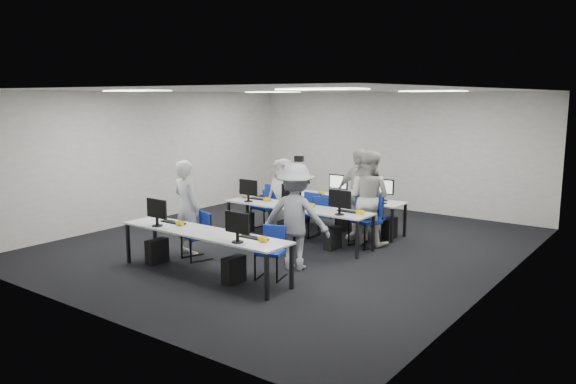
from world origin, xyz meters
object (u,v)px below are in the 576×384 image
Objects in this scene: chair_3 at (307,222)px; chair_7 at (370,228)px; desk_front at (203,234)px; chair_4 at (366,230)px; photographer at (296,217)px; chair_5 at (274,214)px; chair_0 at (197,245)px; student_3 at (359,195)px; chair_2 at (266,215)px; chair_6 at (324,223)px; chair_1 at (271,262)px; desk_mid at (297,209)px; student_1 at (368,198)px; student_2 at (283,194)px; student_0 at (187,208)px.

chair_7 reaches higher than chair_3.
chair_4 is (1.26, 3.17, -0.37)m from desk_front.
chair_4 is 0.55× the size of photographer.
chair_3 is at bearing -22.77° from chair_5.
student_3 is (1.66, 2.89, 0.67)m from chair_0.
chair_2 is 1.13× the size of chair_6.
chair_3 is at bearing -164.89° from chair_4.
desk_front is 1.18m from chair_1.
desk_mid is at bearing -130.25° from student_3.
chair_2 is 1.05m from chair_3.
chair_7 is at bearing 71.12° from desk_front.
chair_2 is 0.52× the size of student_1.
chair_5 is at bearing 117.97° from chair_0.
chair_5 is (-2.23, 2.98, -0.00)m from chair_1.
chair_0 reaches higher than desk_front.
chair_6 is at bearing 90.77° from chair_0.
desk_mid is 2.32m from chair_1.
student_1 reaches higher than chair_5.
desk_mid is 3.38× the size of chair_7.
chair_6 is at bearing -169.90° from student_3.
chair_7 is 0.64m from student_1.
chair_7 is at bearing 12.41° from chair_3.
student_2 is at bearing 174.18° from chair_3.
student_3 is (-0.28, 0.13, 0.01)m from student_1.
chair_5 is 0.53× the size of student_2.
chair_7 is 0.69m from student_3.
chair_6 is at bearing -11.20° from chair_5.
photographer is (1.15, -2.03, 0.62)m from chair_3.
desk_mid is 3.84× the size of chair_1.
chair_7 is at bearing -14.95° from chair_6.
desk_mid is 1.83× the size of student_0.
student_3 is (-0.28, 0.01, 0.64)m from chair_7.
student_0 is 0.94× the size of student_1.
chair_4 is at bearing -15.21° from chair_5.
chair_0 is 2.57m from chair_2.
chair_3 reaches higher than desk_front.
desk_mid is 1.78× the size of photographer.
chair_6 is 3.04m from student_0.
chair_0 is at bearing 170.78° from student_0.
student_1 reaches higher than chair_0.
chair_4 is at bearing 10.20° from chair_2.
student_1 reaches higher than photographer.
student_0 is 2.59m from student_2.
chair_4 is 0.78m from student_3.
chair_1 is at bearing 84.22° from student_1.
student_0 is (-2.10, 0.18, 0.61)m from chair_1.
student_2 is (0.40, -0.21, 0.52)m from chair_5.
chair_3 is (1.04, 0.09, -0.02)m from chair_2.
photographer is (1.75, 0.59, 0.63)m from chair_0.
student_0 is at bearing -6.47° from photographer.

